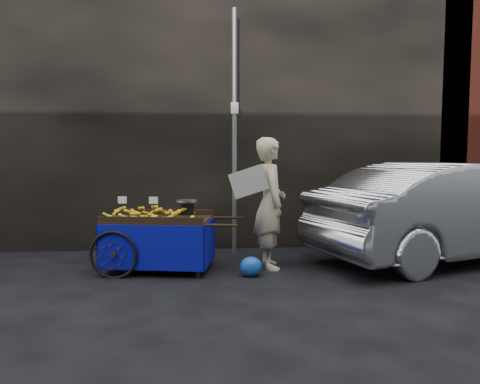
{
  "coord_description": "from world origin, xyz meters",
  "views": [
    {
      "loc": [
        -0.23,
        -6.44,
        1.7
      ],
      "look_at": [
        0.33,
        0.5,
        1.09
      ],
      "focal_mm": 35.0,
      "sensor_mm": 36.0,
      "label": 1
    }
  ],
  "objects": [
    {
      "name": "building_wall",
      "position": [
        0.39,
        2.6,
        2.5
      ],
      "size": [
        13.5,
        2.0,
        5.0
      ],
      "color": "black",
      "rests_on": "ground"
    },
    {
      "name": "ground",
      "position": [
        0.0,
        0.0,
        0.0
      ],
      "size": [
        80.0,
        80.0,
        0.0
      ],
      "primitive_type": "plane",
      "color": "black",
      "rests_on": "ground"
    },
    {
      "name": "banana_cart",
      "position": [
        -0.9,
        0.22,
        0.67
      ],
      "size": [
        2.12,
        1.24,
        1.09
      ],
      "rotation": [
        0.0,
        0.0,
        -0.18
      ],
      "color": "black",
      "rests_on": "ground"
    },
    {
      "name": "plastic_bag",
      "position": [
        0.42,
        -0.24,
        0.14
      ],
      "size": [
        0.3,
        0.24,
        0.27
      ],
      "primitive_type": "ellipsoid",
      "color": "#164BAA",
      "rests_on": "ground"
    },
    {
      "name": "street_pole",
      "position": [
        0.3,
        1.3,
        2.01
      ],
      "size": [
        0.12,
        0.1,
        4.0
      ],
      "color": "slate",
      "rests_on": "ground"
    },
    {
      "name": "vendor",
      "position": [
        0.74,
        0.21,
        0.95
      ],
      "size": [
        0.87,
        0.72,
        1.9
      ],
      "rotation": [
        0.0,
        0.0,
        1.64
      ],
      "color": "#C3B391",
      "rests_on": "ground"
    },
    {
      "name": "parked_car",
      "position": [
        3.65,
        0.5,
        0.76
      ],
      "size": [
        4.89,
        3.01,
        1.52
      ],
      "primitive_type": "imported",
      "rotation": [
        0.0,
        0.0,
        1.9
      ],
      "color": "#B6B8BD",
      "rests_on": "ground"
    }
  ]
}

